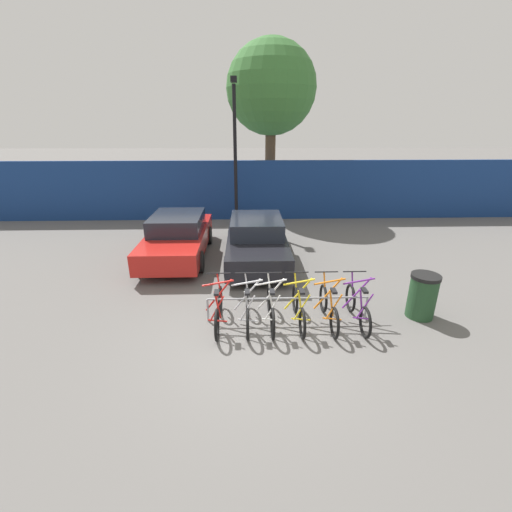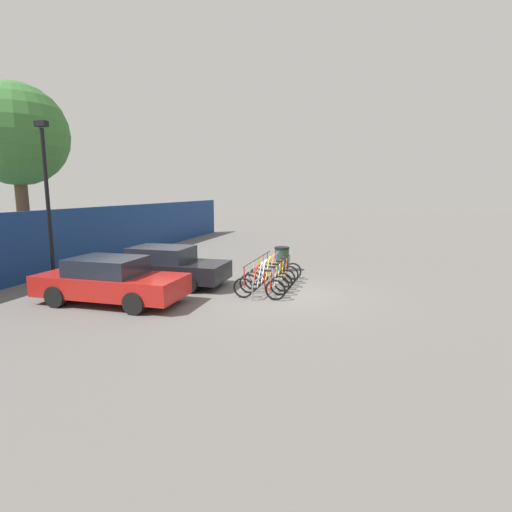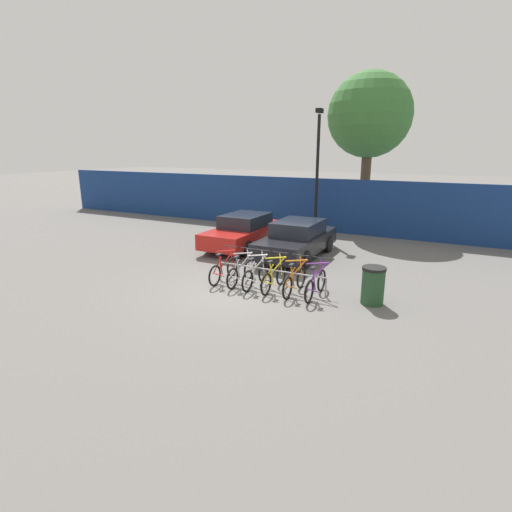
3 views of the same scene
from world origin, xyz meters
The scene contains 14 objects.
ground_plane centered at (0.00, 0.00, 0.00)m, with size 120.00×120.00×0.00m, color #605E5B.
hoarding_wall centered at (0.00, 9.50, 1.32)m, with size 36.00×0.16×2.63m, color navy.
bike_rack centered at (0.69, 0.68, 0.48)m, with size 3.57×0.04×0.57m.
bicycle_red centered at (-0.82, 0.53, 0.38)m, with size 0.68×1.71×1.05m.
bicycle_silver centered at (-0.20, 0.53, 0.38)m, with size 0.68×1.71×1.05m.
bicycle_white centered at (0.31, 0.53, 0.38)m, with size 0.68×1.71×1.05m.
bicycle_yellow centered at (0.91, 0.53, 0.38)m, with size 0.68×1.71×1.05m.
bicycle_orange centered at (1.57, 0.53, 0.38)m, with size 0.68×1.71×1.05m.
bicycle_purple centered at (2.21, 0.53, 0.38)m, with size 0.68×1.71×1.05m.
car_red centered at (-2.43, 4.75, 0.69)m, with size 1.91×4.48×1.40m.
car_black centered at (0.12, 4.32, 0.69)m, with size 1.91×4.50×1.40m.
lamp_post centered at (-0.61, 8.50, 3.25)m, with size 0.24×0.44×5.79m.
trash_bin centered at (3.73, 0.75, 0.52)m, with size 0.63×0.63×1.03m.
tree_behind_hoarding centered at (1.02, 11.30, 5.59)m, with size 4.11×4.11×7.70m.
Camera 2 is at (-12.59, -2.64, 3.38)m, focal length 28.00 mm.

